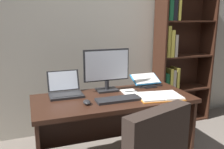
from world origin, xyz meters
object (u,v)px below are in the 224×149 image
object	(u,v)px
monitor	(107,70)
computer_mouse	(87,102)
open_binder	(160,96)
notepad	(130,92)
keyboard	(118,99)
pen	(132,91)
bookshelf	(177,60)
reading_stand_with_book	(146,80)
laptop	(65,90)
desk	(111,114)

from	to	relation	value
monitor	computer_mouse	world-z (taller)	monitor
computer_mouse	open_binder	world-z (taller)	computer_mouse
notepad	open_binder	bearing A→B (deg)	-48.04
keyboard	open_binder	xyz separation A→B (m)	(0.41, -0.05, -0.00)
keyboard	pen	distance (m)	0.29
monitor	keyboard	bearing A→B (deg)	-90.00
keyboard	computer_mouse	xyz separation A→B (m)	(-0.30, 0.00, 0.01)
bookshelf	reading_stand_with_book	bearing A→B (deg)	-146.40
bookshelf	laptop	size ratio (longest dim) A/B	6.07
notepad	keyboard	bearing A→B (deg)	-137.32
reading_stand_with_book	notepad	xyz separation A→B (m)	(-0.29, -0.20, -0.06)
laptop	reading_stand_with_book	xyz separation A→B (m)	(0.93, 0.05, 0.01)
desk	monitor	xyz separation A→B (m)	(0.01, 0.14, 0.44)
computer_mouse	open_binder	xyz separation A→B (m)	(0.71, -0.05, -0.01)
desk	open_binder	size ratio (longest dim) A/B	3.39
bookshelf	open_binder	size ratio (longest dim) A/B	4.30
reading_stand_with_book	open_binder	size ratio (longest dim) A/B	0.70
laptop	pen	size ratio (longest dim) A/B	2.31
computer_mouse	open_binder	size ratio (longest dim) A/B	0.23
computer_mouse	pen	xyz separation A→B (m)	(0.52, 0.19, -0.01)
laptop	open_binder	xyz separation A→B (m)	(0.85, -0.39, -0.04)
bookshelf	monitor	distance (m)	1.37
monitor	computer_mouse	distance (m)	0.49
desk	keyboard	world-z (taller)	keyboard
keyboard	reading_stand_with_book	world-z (taller)	reading_stand_with_book
desk	monitor	distance (m)	0.46
keyboard	pen	bearing A→B (deg)	39.99
laptop	computer_mouse	bearing A→B (deg)	-67.85
reading_stand_with_book	pen	xyz separation A→B (m)	(-0.27, -0.20, -0.05)
desk	reading_stand_with_book	size ratio (longest dim) A/B	4.88
laptop	computer_mouse	size ratio (longest dim) A/B	3.10
computer_mouse	notepad	distance (m)	0.53
reading_stand_with_book	bookshelf	bearing A→B (deg)	33.60
bookshelf	keyboard	bearing A→B (deg)	-144.61
reading_stand_with_book	keyboard	bearing A→B (deg)	-142.00
open_binder	desk	bearing A→B (deg)	158.77
bookshelf	pen	world-z (taller)	bookshelf
monitor	notepad	bearing A→B (deg)	-36.63
desk	computer_mouse	xyz separation A→B (m)	(-0.29, -0.19, 0.23)
computer_mouse	keyboard	bearing A→B (deg)	0.00
keyboard	reading_stand_with_book	distance (m)	0.63
desk	monitor	world-z (taller)	monitor
desk	bookshelf	world-z (taller)	bookshelf
monitor	computer_mouse	xyz separation A→B (m)	(-0.30, -0.33, -0.21)
desk	pen	world-z (taller)	pen
bookshelf	computer_mouse	bearing A→B (deg)	-150.18
open_binder	keyboard	bearing A→B (deg)	-178.31
bookshelf	pen	bearing A→B (deg)	-145.68
desk	open_binder	distance (m)	0.53
bookshelf	keyboard	world-z (taller)	bookshelf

